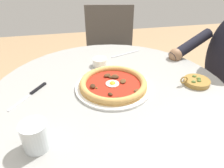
{
  "coord_description": "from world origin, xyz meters",
  "views": [
    {
      "loc": [
        -0.13,
        -0.71,
        1.23
      ],
      "look_at": [
        0.01,
        0.01,
        0.77
      ],
      "focal_mm": 33.86,
      "sensor_mm": 36.0,
      "label": 1
    }
  ],
  "objects_px": {
    "olive_pan": "(196,81)",
    "fork_utensil": "(126,54)",
    "ramekin_capers": "(100,62)",
    "cafe_chair_spare_near": "(109,51)",
    "water_glass": "(36,137)",
    "dining_table": "(111,121)",
    "pizza_on_plate": "(113,84)",
    "steak_knife": "(34,92)"
  },
  "relations": [
    {
      "from": "cafe_chair_spare_near",
      "to": "ramekin_capers",
      "type": "bearing_deg",
      "value": -104.33
    },
    {
      "from": "dining_table",
      "to": "pizza_on_plate",
      "type": "xyz_separation_m",
      "value": [
        0.01,
        0.01,
        0.19
      ]
    },
    {
      "from": "water_glass",
      "to": "olive_pan",
      "type": "relative_size",
      "value": 0.64
    },
    {
      "from": "pizza_on_plate",
      "to": "ramekin_capers",
      "type": "bearing_deg",
      "value": 96.47
    },
    {
      "from": "olive_pan",
      "to": "cafe_chair_spare_near",
      "type": "relative_size",
      "value": 0.15
    },
    {
      "from": "steak_knife",
      "to": "olive_pan",
      "type": "bearing_deg",
      "value": -5.49
    },
    {
      "from": "olive_pan",
      "to": "fork_utensil",
      "type": "distance_m",
      "value": 0.42
    },
    {
      "from": "water_glass",
      "to": "olive_pan",
      "type": "height_order",
      "value": "water_glass"
    },
    {
      "from": "pizza_on_plate",
      "to": "steak_knife",
      "type": "xyz_separation_m",
      "value": [
        -0.32,
        0.03,
        -0.01
      ]
    },
    {
      "from": "pizza_on_plate",
      "to": "olive_pan",
      "type": "bearing_deg",
      "value": -5.91
    },
    {
      "from": "water_glass",
      "to": "ramekin_capers",
      "type": "xyz_separation_m",
      "value": [
        0.25,
        0.48,
        -0.02
      ]
    },
    {
      "from": "olive_pan",
      "to": "fork_utensil",
      "type": "bearing_deg",
      "value": 121.84
    },
    {
      "from": "ramekin_capers",
      "to": "fork_utensil",
      "type": "relative_size",
      "value": 0.41
    },
    {
      "from": "pizza_on_plate",
      "to": "olive_pan",
      "type": "height_order",
      "value": "olive_pan"
    },
    {
      "from": "cafe_chair_spare_near",
      "to": "olive_pan",
      "type": "bearing_deg",
      "value": -77.27
    },
    {
      "from": "dining_table",
      "to": "steak_knife",
      "type": "bearing_deg",
      "value": 172.94
    },
    {
      "from": "dining_table",
      "to": "ramekin_capers",
      "type": "relative_size",
      "value": 14.07
    },
    {
      "from": "pizza_on_plate",
      "to": "cafe_chair_spare_near",
      "type": "relative_size",
      "value": 0.36
    },
    {
      "from": "olive_pan",
      "to": "water_glass",
      "type": "bearing_deg",
      "value": -160.34
    },
    {
      "from": "dining_table",
      "to": "water_glass",
      "type": "bearing_deg",
      "value": -136.11
    },
    {
      "from": "fork_utensil",
      "to": "cafe_chair_spare_near",
      "type": "relative_size",
      "value": 0.2
    },
    {
      "from": "steak_knife",
      "to": "cafe_chair_spare_near",
      "type": "bearing_deg",
      "value": 61.32
    },
    {
      "from": "dining_table",
      "to": "pizza_on_plate",
      "type": "distance_m",
      "value": 0.19
    },
    {
      "from": "dining_table",
      "to": "water_glass",
      "type": "distance_m",
      "value": 0.42
    },
    {
      "from": "ramekin_capers",
      "to": "cafe_chair_spare_near",
      "type": "distance_m",
      "value": 0.73
    },
    {
      "from": "pizza_on_plate",
      "to": "fork_utensil",
      "type": "xyz_separation_m",
      "value": [
        0.13,
        0.32,
        -0.02
      ]
    },
    {
      "from": "pizza_on_plate",
      "to": "water_glass",
      "type": "xyz_separation_m",
      "value": [
        -0.28,
        -0.26,
        0.02
      ]
    },
    {
      "from": "pizza_on_plate",
      "to": "ramekin_capers",
      "type": "height_order",
      "value": "same"
    },
    {
      "from": "water_glass",
      "to": "fork_utensil",
      "type": "bearing_deg",
      "value": 54.79
    },
    {
      "from": "ramekin_capers",
      "to": "water_glass",
      "type": "bearing_deg",
      "value": -117.96
    },
    {
      "from": "steak_knife",
      "to": "olive_pan",
      "type": "distance_m",
      "value": 0.68
    },
    {
      "from": "water_glass",
      "to": "cafe_chair_spare_near",
      "type": "xyz_separation_m",
      "value": [
        0.42,
        1.14,
        -0.26
      ]
    },
    {
      "from": "olive_pan",
      "to": "cafe_chair_spare_near",
      "type": "height_order",
      "value": "cafe_chair_spare_near"
    },
    {
      "from": "cafe_chair_spare_near",
      "to": "pizza_on_plate",
      "type": "bearing_deg",
      "value": -99.44
    },
    {
      "from": "pizza_on_plate",
      "to": "cafe_chair_spare_near",
      "type": "distance_m",
      "value": 0.93
    },
    {
      "from": "olive_pan",
      "to": "pizza_on_plate",
      "type": "bearing_deg",
      "value": 174.09
    },
    {
      "from": "ramekin_capers",
      "to": "steak_knife",
      "type": "bearing_deg",
      "value": -148.03
    },
    {
      "from": "dining_table",
      "to": "cafe_chair_spare_near",
      "type": "height_order",
      "value": "cafe_chair_spare_near"
    },
    {
      "from": "olive_pan",
      "to": "cafe_chair_spare_near",
      "type": "bearing_deg",
      "value": 102.73
    },
    {
      "from": "ramekin_capers",
      "to": "cafe_chair_spare_near",
      "type": "xyz_separation_m",
      "value": [
        0.17,
        0.67,
        -0.25
      ]
    },
    {
      "from": "water_glass",
      "to": "steak_knife",
      "type": "distance_m",
      "value": 0.3
    },
    {
      "from": "water_glass",
      "to": "steak_knife",
      "type": "relative_size",
      "value": 0.51
    }
  ]
}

